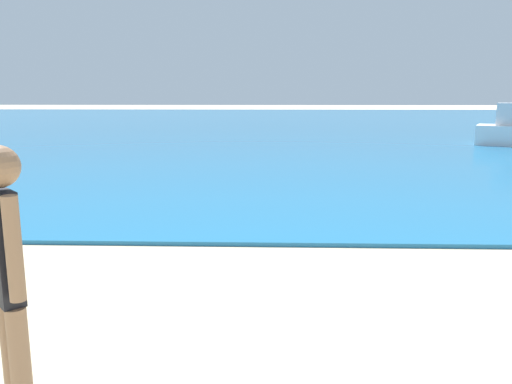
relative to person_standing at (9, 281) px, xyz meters
The scene contains 2 objects.
water 34.00m from the person_standing, 86.95° to the left, with size 160.00×60.00×0.06m, color #1E6B9E.
person_standing is the anchor object (origin of this frame).
Camera 1 is at (-0.34, 4.41, 2.02)m, focal length 35.86 mm.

